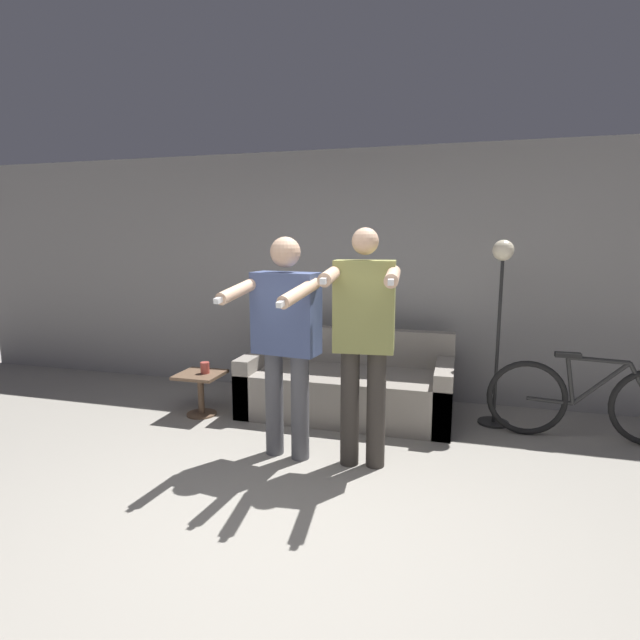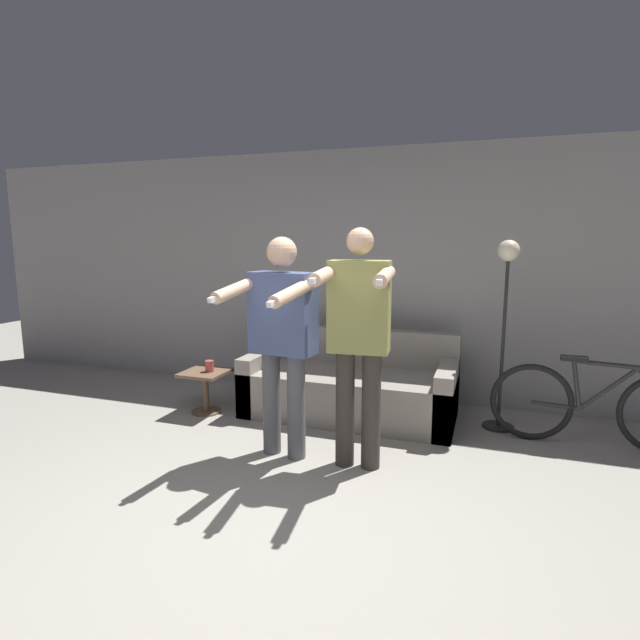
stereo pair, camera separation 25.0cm
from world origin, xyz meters
TOP-DOWN VIEW (x-y plane):
  - ground_plane at (0.00, 0.00)m, footprint 16.00×16.00m
  - wall_back at (0.00, 2.79)m, footprint 10.00×0.05m
  - couch at (-0.02, 2.11)m, footprint 1.98×0.87m
  - person_left at (-0.26, 1.04)m, footprint 0.63×0.73m
  - person_right at (0.34, 1.04)m, footprint 0.55×0.71m
  - cat at (0.03, 2.44)m, footprint 0.44×0.13m
  - floor_lamp at (1.34, 2.21)m, footprint 0.28×0.28m
  - side_table at (-1.36, 1.69)m, footprint 0.41×0.41m
  - cup at (-1.32, 1.70)m, footprint 0.09×0.09m
  - bicycle at (2.06, 2.02)m, footprint 1.61×0.07m

SIDE VIEW (x-z plane):
  - ground_plane at x=0.00m, z-range 0.00..0.00m
  - couch at x=-0.02m, z-range -0.13..0.66m
  - side_table at x=-1.36m, z-range 0.09..0.50m
  - bicycle at x=2.06m, z-range -0.03..0.72m
  - cup at x=-1.32m, z-range 0.41..0.52m
  - cat at x=0.03m, z-range 0.78..0.96m
  - person_left at x=-0.26m, z-range 0.15..1.85m
  - person_right at x=0.34m, z-range 0.14..1.90m
  - floor_lamp at x=1.34m, z-range 0.35..2.03m
  - wall_back at x=0.00m, z-range 0.00..2.60m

